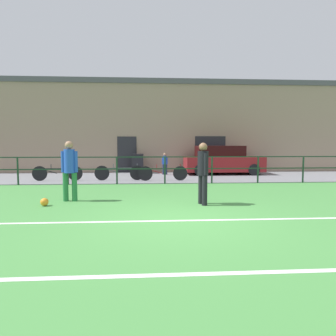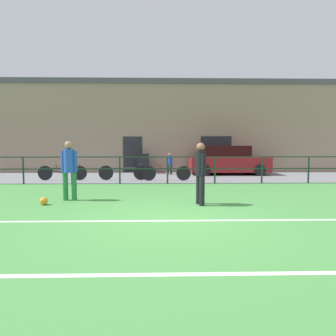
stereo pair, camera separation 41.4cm
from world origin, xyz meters
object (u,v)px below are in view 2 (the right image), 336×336
at_px(parked_car_red, 228,161).
at_px(trash_bin_0, 143,163).
at_px(player_striker, 69,167).
at_px(spectator_child, 170,162).
at_px(bicycle_parked_4, 62,173).
at_px(player_goalkeeper, 200,170).
at_px(bicycle_parked_3, 166,173).
at_px(soccer_ball_match, 44,201).
at_px(bicycle_parked_0, 123,172).

height_order(parked_car_red, trash_bin_0, parked_car_red).
bearing_deg(player_striker, parked_car_red, -127.86).
distance_m(spectator_child, bicycle_parked_4, 5.57).
relative_size(player_goalkeeper, bicycle_parked_3, 0.76).
distance_m(player_striker, soccer_ball_match, 1.23).
height_order(soccer_ball_match, trash_bin_0, trash_bin_0).
relative_size(bicycle_parked_3, bicycle_parked_4, 1.00).
distance_m(bicycle_parked_4, trash_bin_0, 4.78).
bearing_deg(bicycle_parked_4, player_striker, -69.71).
relative_size(player_striker, bicycle_parked_0, 0.77).
bearing_deg(player_striker, bicycle_parked_3, -119.59).
height_order(player_goalkeeper, bicycle_parked_3, player_goalkeeper).
bearing_deg(spectator_child, bicycle_parked_4, 13.30).
bearing_deg(player_striker, spectator_child, -110.62).
bearing_deg(parked_car_red, trash_bin_0, 170.60).
relative_size(soccer_ball_match, bicycle_parked_3, 0.10).
bearing_deg(soccer_ball_match, spectator_child, 65.22).
xyz_separation_m(player_goalkeeper, spectator_child, (-0.60, 8.09, -0.29)).
xyz_separation_m(soccer_ball_match, bicycle_parked_0, (1.49, 5.55, 0.26)).
bearing_deg(bicycle_parked_0, spectator_child, 48.10).
height_order(player_goalkeeper, player_striker, player_striker).
bearing_deg(bicycle_parked_0, bicycle_parked_4, 180.00).
xyz_separation_m(player_goalkeeper, trash_bin_0, (-2.10, 8.90, -0.40)).
bearing_deg(soccer_ball_match, bicycle_parked_3, 56.90).
relative_size(bicycle_parked_4, trash_bin_0, 2.04).
height_order(soccer_ball_match, spectator_child, spectator_child).
bearing_deg(spectator_child, player_striker, 53.62).
xyz_separation_m(soccer_ball_match, bicycle_parked_3, (3.45, 5.30, 0.25)).
bearing_deg(bicycle_parked_3, spectator_child, 84.85).
bearing_deg(parked_car_red, player_striker, -130.67).
xyz_separation_m(parked_car_red, bicycle_parked_0, (-5.36, -2.49, -0.39)).
xyz_separation_m(bicycle_parked_3, trash_bin_0, (-1.25, 3.52, 0.21)).
relative_size(spectator_child, trash_bin_0, 1.06).
height_order(player_striker, soccer_ball_match, player_striker).
bearing_deg(parked_car_red, bicycle_parked_0, -155.05).
bearing_deg(trash_bin_0, player_goalkeeper, -76.73).
distance_m(soccer_ball_match, bicycle_parked_4, 5.70).
relative_size(parked_car_red, bicycle_parked_4, 1.89).
height_order(spectator_child, bicycle_parked_4, spectator_child).
relative_size(player_goalkeeper, trash_bin_0, 1.56).
bearing_deg(player_striker, player_goalkeeper, 171.53).
xyz_separation_m(player_goalkeeper, parked_car_red, (2.56, 8.13, -0.21)).
bearing_deg(bicycle_parked_4, player_goalkeeper, -45.25).
height_order(player_goalkeeper, bicycle_parked_4, player_goalkeeper).
relative_size(player_striker, bicycle_parked_4, 0.79).
relative_size(soccer_ball_match, bicycle_parked_0, 0.09).
bearing_deg(bicycle_parked_4, parked_car_red, 17.04).
bearing_deg(parked_car_red, spectator_child, -179.33).
bearing_deg(trash_bin_0, bicycle_parked_3, -70.41).
xyz_separation_m(player_striker, trash_bin_0, (1.68, 8.14, -0.42)).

